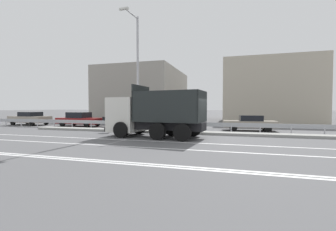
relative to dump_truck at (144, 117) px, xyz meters
The scene contains 18 objects.
ground_plane 4.79m from the dump_truck, ahead, with size 320.00×320.00×0.00m, color #565659.
lane_strip_0 2.47m from the dump_truck, 64.96° to the right, with size 56.96×0.16×0.01m, color silver.
lane_strip_1 4.26m from the dump_truck, 77.40° to the right, with size 56.96×0.16×0.01m, color silver.
lane_strip_2 7.08m from the dump_truck, 82.70° to the right, with size 56.96×0.16×0.01m, color silver.
lane_strip_3 7.32m from the dump_truck, 82.95° to the right, with size 56.96×0.16×0.01m, color silver.
median_island 5.35m from the dump_truck, 28.02° to the left, with size 31.33×1.10×0.18m, color gray.
median_guardrail 6.03m from the dump_truck, 39.77° to the left, with size 56.96×0.09×0.78m.
dump_truck is the anchor object (origin of this frame).
median_road_sign 4.26m from the dump_truck, 144.94° to the left, with size 0.80×0.16×2.20m.
street_lamp_1 4.77m from the dump_truck, 123.91° to the left, with size 0.71×2.30×9.20m.
parked_car_0 17.26m from the dump_truck, 160.42° to the left, with size 4.88×2.21×1.47m.
parked_car_1 11.29m from the dump_truck, 148.90° to the left, with size 4.88×2.08×1.48m.
parked_car_2 7.54m from the dump_truck, 124.42° to the left, with size 4.77×1.89×1.44m.
parked_car_3 6.19m from the dump_truck, 78.10° to the left, with size 3.81×1.85×1.25m.
parked_car_4 9.33m from the dump_truck, 40.09° to the left, with size 4.38×2.00×1.31m.
background_building_0 25.20m from the dump_truck, 111.86° to the left, with size 12.04×15.93×8.43m, color gray.
background_building_1 24.36m from the dump_truck, 64.12° to the left, with size 12.16×12.16×8.47m, color #B7AD99.
church_tower 35.03m from the dump_truck, 64.82° to the left, with size 3.60×3.60×11.70m.
Camera 1 is at (1.17, -13.96, 1.96)m, focal length 24.00 mm.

